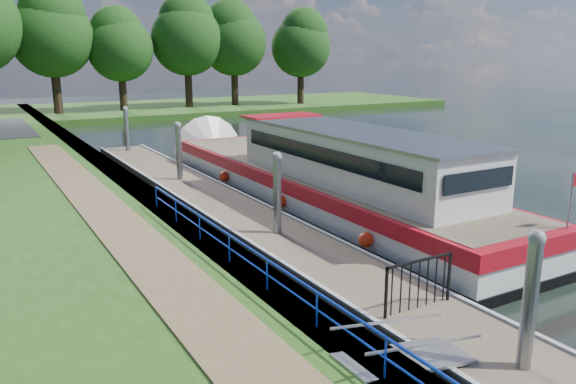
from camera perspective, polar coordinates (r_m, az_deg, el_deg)
ground at (r=11.68m, az=20.54°, el=-16.88°), size 160.00×160.00×0.00m
bank_edge at (r=22.51m, az=-14.90°, el=-0.61°), size 1.10×90.00×0.78m
far_bank at (r=61.76m, az=-11.04°, el=8.37°), size 60.00×18.00×0.60m
footpath at (r=15.44m, az=-14.66°, el=-5.56°), size 1.60×40.00×0.05m
blue_fence at (r=11.49m, az=0.20°, el=-9.15°), size 0.04×18.04×0.72m
pontoon at (r=21.52m, az=-6.89°, el=-1.46°), size 2.50×30.00×0.56m
mooring_piles at (r=21.26m, az=-6.97°, el=1.39°), size 0.30×27.30×3.55m
gangway at (r=10.47m, az=11.88°, el=-16.10°), size 2.58×1.00×0.92m
gate_panel at (r=12.50m, az=13.18°, el=-8.39°), size 1.85×0.05×1.15m
barge at (r=22.38m, az=2.18°, el=1.60°), size 4.36×21.15×4.78m
horizon_trees at (r=55.25m, az=-24.11°, el=14.81°), size 54.38×10.03×12.87m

